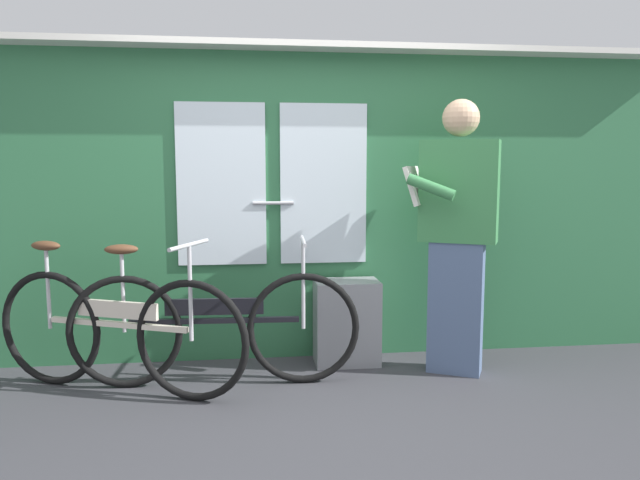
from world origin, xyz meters
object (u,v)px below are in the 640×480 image
Objects in this scene: bicycle_leaning_behind at (213,326)px; trash_bin_by_wall at (347,322)px; bicycle_near_door at (117,330)px; passenger_reading_newspaper at (456,231)px.

bicycle_leaning_behind reaches higher than trash_bin_by_wall.
bicycle_near_door is 0.57m from bicycle_leaning_behind.
bicycle_leaning_behind is at bearing 27.35° from bicycle_near_door.
passenger_reading_newspaper reaches higher than trash_bin_by_wall.
bicycle_leaning_behind is 1.66m from passenger_reading_newspaper.
passenger_reading_newspaper is 0.97m from trash_bin_by_wall.
passenger_reading_newspaper is (2.13, 0.11, 0.56)m from bicycle_near_door.
trash_bin_by_wall is (0.89, 0.32, -0.09)m from bicycle_leaning_behind.
bicycle_near_door reaches higher than bicycle_leaning_behind.
bicycle_leaning_behind is 3.10× the size of trash_bin_by_wall.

